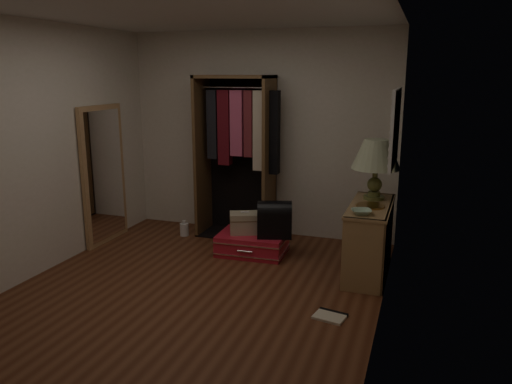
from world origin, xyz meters
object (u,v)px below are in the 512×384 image
Objects in this scene: floor_mirror at (104,175)px; white_jug at (184,229)px; pink_suitcase at (252,243)px; train_case at (245,223)px; open_wardrobe at (240,142)px; black_bag at (274,218)px; console_bookshelf at (369,236)px; table_lamp at (376,156)px.

floor_mirror is 8.45× the size of white_jug.
train_case reaches higher than pink_suitcase.
open_wardrobe is 1.31m from pink_suitcase.
pink_suitcase is 1.11m from white_jug.
white_jug is at bearing 148.50° from black_bag.
black_bag is at bearing -26.00° from train_case.
black_bag reaches higher than pink_suitcase.
open_wardrobe is 4.62× the size of black_bag.
floor_mirror is (-1.51, -0.77, -0.37)m from open_wardrobe.
open_wardrobe is at bearing 118.68° from pink_suitcase.
train_case is at bearing 174.65° from pink_suitcase.
open_wardrobe reaches higher than train_case.
white_jug is at bearing -157.97° from open_wardrobe.
open_wardrobe is 2.50× the size of pink_suitcase.
white_jug is (-2.41, 0.44, -0.31)m from console_bookshelf.
train_case is at bearing 175.42° from console_bookshelf.
open_wardrobe is at bearing 119.13° from black_bag.
floor_mirror is 2.63× the size of table_lamp.
open_wardrobe is at bearing 163.40° from table_lamp.
console_bookshelf is 2.63× the size of train_case.
open_wardrobe is 10.19× the size of white_jug.
floor_mirror reaches higher than white_jug.
floor_mirror is 3.99× the size of train_case.
open_wardrobe reaches higher than console_bookshelf.
pink_suitcase is at bearing -58.54° from open_wardrobe.
floor_mirror reaches higher than pink_suitcase.
floor_mirror is 3.83× the size of black_bag.
white_jug is (-0.97, 0.33, -0.28)m from train_case.
table_lamp reaches higher than pink_suitcase.
open_wardrobe is at bearing 26.96° from floor_mirror.
table_lamp is at bearing 88.37° from console_bookshelf.
table_lamp is 3.21× the size of white_jug.
black_bag is (0.28, -0.01, 0.34)m from pink_suitcase.
black_bag is (0.65, -0.62, -0.76)m from open_wardrobe.
floor_mirror is at bearing -149.23° from white_jug.
console_bookshelf is 1.45m from train_case.
black_bag is (2.16, 0.15, -0.39)m from floor_mirror.
black_bag is at bearing -43.85° from open_wardrobe.
console_bookshelf is at bearing -27.82° from train_case.
open_wardrobe reaches higher than white_jug.
black_bag is 0.69× the size of table_lamp.
console_bookshelf is at bearing -10.39° from white_jug.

